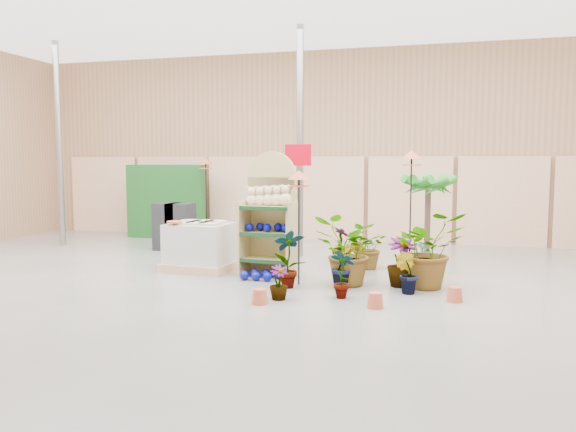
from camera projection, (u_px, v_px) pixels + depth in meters
The scene contains 25 objects.
room at pixel (259, 139), 8.49m from camera, with size 15.20×12.10×4.70m.
display_shelf at pixel (270, 219), 9.28m from camera, with size 0.90×0.61×2.05m.
teddy_bears at pixel (270, 197), 9.14m from camera, with size 0.76×0.21×0.33m.
gazing_balls_shelf at pixel (268, 227), 9.17m from camera, with size 0.75×0.26×0.14m.
gazing_balls_floor at pixel (261, 275), 8.97m from camera, with size 0.63×0.39×0.15m.
pallet_stack at pixel (200, 246), 9.74m from camera, with size 1.22×1.04×0.85m.
charcoal_planters at pixel (174, 226), 11.95m from camera, with size 0.80×0.50×1.00m.
trellis_stock at pixel (166, 202), 13.73m from camera, with size 2.00×0.30×1.80m, color #17501C.
offer_sign at pixel (298, 178), 10.52m from camera, with size 0.50×0.08×2.20m.
bird_table_front at pixel (299, 179), 8.47m from camera, with size 0.34×0.34×1.75m.
bird_table_right at pixel (412, 159), 9.10m from camera, with size 0.34×0.34×2.06m.
bird_table_back at pixel (206, 164), 12.89m from camera, with size 0.34×0.34×1.96m.
palm at pixel (428, 184), 9.56m from camera, with size 0.70×0.70×1.76m.
potted_plant_0 at pixel (289, 258), 8.36m from camera, with size 0.47×0.32×0.89m, color #21831F.
potted_plant_1 at pixel (342, 266), 8.35m from camera, with size 0.37×0.30×0.67m, color #21831F.
potted_plant_2 at pixel (347, 252), 8.47m from camera, with size 0.95×0.82×1.05m, color #21831F.
potted_plant_3 at pixel (401, 262), 8.44m from camera, with size 0.42×0.42×0.75m, color #21831F.
potted_plant_4 at pixel (422, 259), 8.95m from camera, with size 0.35×0.24×0.66m, color #21831F.
potted_plant_5 at pixel (358, 257), 9.40m from camera, with size 0.31×0.25×0.57m, color #21831F.
potted_plant_6 at pixel (365, 247), 9.84m from camera, with size 0.69×0.60×0.77m, color #21831F.
potted_plant_7 at pixel (279, 283), 7.65m from camera, with size 0.26×0.26×0.47m, color #21831F.
potted_plant_8 at pixel (342, 274), 7.72m from camera, with size 0.36×0.25×0.69m, color #21831F.
potted_plant_9 at pixel (407, 273), 8.00m from camera, with size 0.32×0.26×0.59m, color #21831F.
potted_plant_10 at pixel (428, 249), 8.36m from camera, with size 1.04×0.90×1.15m, color #21831F.
potted_plant_11 at pixel (342, 245), 10.33m from camera, with size 0.39×0.39×0.69m, color #21831F.
Camera 1 is at (2.67, -7.24, 1.89)m, focal length 35.00 mm.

